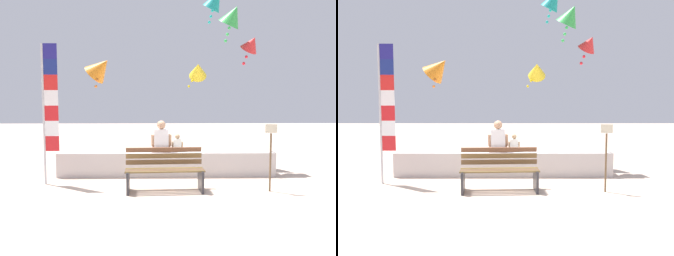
{
  "view_description": "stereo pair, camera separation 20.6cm",
  "coord_description": "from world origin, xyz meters",
  "views": [
    {
      "loc": [
        -0.14,
        -7.3,
        1.88
      ],
      "look_at": [
        0.04,
        0.89,
        1.2
      ],
      "focal_mm": 34.95,
      "sensor_mm": 36.0,
      "label": 1
    },
    {
      "loc": [
        0.07,
        -7.3,
        1.88
      ],
      "look_at": [
        0.04,
        0.89,
        1.2
      ],
      "focal_mm": 34.95,
      "sensor_mm": 36.0,
      "label": 2
    }
  ],
  "objects": [
    {
      "name": "ground_plane",
      "position": [
        0.0,
        0.0,
        0.0
      ],
      "size": [
        40.0,
        40.0,
        0.0
      ],
      "primitive_type": "plane",
      "color": "beige"
    },
    {
      "name": "seawall_ledge",
      "position": [
        0.0,
        0.89,
        0.3
      ],
      "size": [
        5.4,
        0.6,
        0.6
      ],
      "primitive_type": "cube",
      "color": "#BAB1AE",
      "rests_on": "ground"
    },
    {
      "name": "park_bench",
      "position": [
        -0.07,
        -0.55,
        0.42
      ],
      "size": [
        1.66,
        0.69,
        0.88
      ],
      "color": "brown",
      "rests_on": "ground"
    },
    {
      "name": "person_adult",
      "position": [
        -0.13,
        0.92,
        0.91
      ],
      "size": [
        0.51,
        0.38,
        0.79
      ],
      "color": "brown",
      "rests_on": "seawall_ledge"
    },
    {
      "name": "person_child",
      "position": [
        0.28,
        0.93,
        0.77
      ],
      "size": [
        0.29,
        0.21,
        0.44
      ],
      "color": "brown",
      "rests_on": "seawall_ledge"
    },
    {
      "name": "flag_banner",
      "position": [
        -2.65,
        0.03,
        1.79
      ],
      "size": [
        0.35,
        0.05,
        3.14
      ],
      "color": "#B7B7BC",
      "rests_on": "ground"
    },
    {
      "name": "kite_orange",
      "position": [
        -1.86,
        2.16,
        2.82
      ],
      "size": [
        1.05,
        0.91,
        1.03
      ],
      "color": "orange"
    },
    {
      "name": "kite_green",
      "position": [
        1.78,
        1.6,
        4.15
      ],
      "size": [
        0.97,
        0.94,
        1.13
      ],
      "color": "green"
    },
    {
      "name": "kite_red",
      "position": [
        2.26,
        1.47,
        3.39
      ],
      "size": [
        0.74,
        0.77,
        0.87
      ],
      "color": "red"
    },
    {
      "name": "kite_yellow",
      "position": [
        1.1,
        3.72,
        2.91
      ],
      "size": [
        0.66,
        0.84,
        0.98
      ],
      "color": "yellow"
    },
    {
      "name": "sign_post",
      "position": [
        2.12,
        -0.66,
        0.82
      ],
      "size": [
        0.24,
        0.05,
        1.4
      ],
      "color": "brown",
      "rests_on": "ground"
    }
  ]
}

